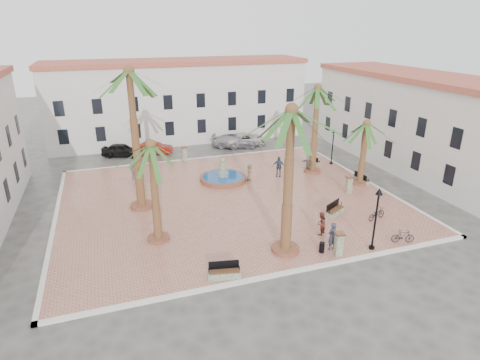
{
  "coord_description": "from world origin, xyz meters",
  "views": [
    {
      "loc": [
        -8.7,
        -28.47,
        13.28
      ],
      "look_at": [
        1.0,
        0.0,
        1.6
      ],
      "focal_mm": 30.0,
      "sensor_mm": 36.0,
      "label": 1
    }
  ],
  "objects": [
    {
      "name": "ground",
      "position": [
        0.0,
        0.0,
        0.0
      ],
      "size": [
        120.0,
        120.0,
        0.0
      ],
      "primitive_type": "plane",
      "color": "#56544F",
      "rests_on": "ground"
    },
    {
      "name": "plaza",
      "position": [
        0.0,
        0.0,
        0.07
      ],
      "size": [
        26.0,
        22.0,
        0.15
      ],
      "primitive_type": "cube",
      "color": "tan",
      "rests_on": "ground"
    },
    {
      "name": "kerb_n",
      "position": [
        0.0,
        11.0,
        0.08
      ],
      "size": [
        26.3,
        0.3,
        0.16
      ],
      "primitive_type": "cube",
      "color": "silver",
      "rests_on": "ground"
    },
    {
      "name": "kerb_s",
      "position": [
        0.0,
        -11.0,
        0.08
      ],
      "size": [
        26.3,
        0.3,
        0.16
      ],
      "primitive_type": "cube",
      "color": "silver",
      "rests_on": "ground"
    },
    {
      "name": "kerb_e",
      "position": [
        13.0,
        0.0,
        0.08
      ],
      "size": [
        0.3,
        22.3,
        0.16
      ],
      "primitive_type": "cube",
      "color": "silver",
      "rests_on": "ground"
    },
    {
      "name": "kerb_w",
      "position": [
        -13.0,
        0.0,
        0.08
      ],
      "size": [
        0.3,
        22.3,
        0.16
      ],
      "primitive_type": "cube",
      "color": "silver",
      "rests_on": "ground"
    },
    {
      "name": "building_north",
      "position": [
        -0.0,
        19.99,
        4.77
      ],
      "size": [
        30.4,
        7.4,
        9.5
      ],
      "color": "silver",
      "rests_on": "ground"
    },
    {
      "name": "building_east",
      "position": [
        19.99,
        2.0,
        4.52
      ],
      "size": [
        7.4,
        26.4,
        9.0
      ],
      "rotation": [
        0.0,
        0.0,
        1.57
      ],
      "color": "silver",
      "rests_on": "ground"
    },
    {
      "name": "fountain",
      "position": [
        0.72,
        3.91,
        0.44
      ],
      "size": [
        4.15,
        4.15,
        2.14
      ],
      "color": "brown",
      "rests_on": "plaza"
    },
    {
      "name": "palm_nw",
      "position": [
        -6.81,
        0.55,
        9.32
      ],
      "size": [
        5.63,
        5.63,
        10.59
      ],
      "color": "brown",
      "rests_on": "plaza"
    },
    {
      "name": "palm_sw",
      "position": [
        -6.32,
        -4.94,
        5.85
      ],
      "size": [
        4.63,
        4.63,
        6.77
      ],
      "color": "brown",
      "rests_on": "plaza"
    },
    {
      "name": "palm_s",
      "position": [
        0.96,
        -8.85,
        8.0
      ],
      "size": [
        5.63,
        5.63,
        9.2
      ],
      "color": "brown",
      "rests_on": "plaza"
    },
    {
      "name": "palm_e",
      "position": [
        11.98,
        -0.7,
        4.8
      ],
      "size": [
        4.9,
        4.9,
        5.73
      ],
      "color": "brown",
      "rests_on": "plaza"
    },
    {
      "name": "palm_ne",
      "position": [
        9.45,
        3.4,
        7.21
      ],
      "size": [
        5.21,
        5.21,
        8.3
      ],
      "color": "brown",
      "rests_on": "plaza"
    },
    {
      "name": "bench_s",
      "position": [
        -3.46,
        -10.38,
        0.42
      ],
      "size": [
        1.87,
        0.88,
        0.95
      ],
      "rotation": [
        0.0,
        0.0,
        -0.19
      ],
      "color": "gray",
      "rests_on": "plaza"
    },
    {
      "name": "bench_se",
      "position": [
        6.54,
        -5.45,
        0.43
      ],
      "size": [
        1.92,
        1.44,
        0.99
      ],
      "rotation": [
        0.0,
        0.0,
        0.52
      ],
      "color": "gray",
      "rests_on": "plaza"
    },
    {
      "name": "bench_e",
      "position": [
        12.25,
        -0.55,
        0.41
      ],
      "size": [
        0.67,
        1.75,
        0.9
      ],
      "rotation": [
        0.0,
        0.0,
        1.66
      ],
      "color": "gray",
      "rests_on": "plaza"
    },
    {
      "name": "bench_ne",
      "position": [
        10.66,
        5.4,
        0.39
      ],
      "size": [
        0.98,
        1.66,
        0.84
      ],
      "rotation": [
        0.0,
        0.0,
        1.91
      ],
      "color": "gray",
      "rests_on": "plaza"
    },
    {
      "name": "lamppost_s",
      "position": [
        6.2,
        -10.4,
        2.93
      ],
      "size": [
        0.45,
        0.45,
        4.11
      ],
      "color": "black",
      "rests_on": "plaza"
    },
    {
      "name": "lamppost_e",
      "position": [
        12.4,
        4.87,
        2.58
      ],
      "size": [
        0.39,
        0.39,
        3.58
      ],
      "color": "black",
      "rests_on": "plaza"
    },
    {
      "name": "bollard_se",
      "position": [
        3.79,
        -10.34,
        0.93
      ],
      "size": [
        0.61,
        0.61,
        1.5
      ],
      "rotation": [
        0.0,
        0.0,
        -0.14
      ],
      "color": "gray",
      "rests_on": "plaza"
    },
    {
      "name": "bollard_n",
      "position": [
        -1.48,
        10.4,
        0.96
      ],
      "size": [
        0.58,
        0.58,
        1.57
      ],
      "rotation": [
        0.0,
        0.0,
        0.04
      ],
      "color": "gray",
      "rests_on": "plaza"
    },
    {
      "name": "bollard_e",
      "position": [
        9.79,
        -2.21,
        0.91
      ],
      "size": [
        0.56,
        0.56,
        1.47
      ],
      "rotation": [
        0.0,
        0.0,
        -0.06
      ],
      "color": "gray",
      "rests_on": "plaza"
    },
    {
      "name": "litter_bin",
      "position": [
        3.01,
        -9.75,
        0.48
      ],
      "size": [
        0.34,
        0.34,
        0.66
      ],
      "primitive_type": "cylinder",
      "color": "black",
      "rests_on": "plaza"
    },
    {
      "name": "cyclist_a",
      "position": [
        3.74,
        -9.65,
        1.08
      ],
      "size": [
        0.76,
        0.6,
        1.85
      ],
      "primitive_type": "imported",
      "rotation": [
        0.0,
        0.0,
        3.39
      ],
      "color": "#2D3141",
      "rests_on": "plaza"
    },
    {
      "name": "bicycle_a",
      "position": [
        8.99,
        -7.05,
        0.59
      ],
      "size": [
        1.75,
        0.99,
        0.87
      ],
      "primitive_type": "imported",
      "rotation": [
        0.0,
        0.0,
        1.84
      ],
      "color": "black",
      "rests_on": "plaza"
    },
    {
      "name": "cyclist_b",
      "position": [
        4.06,
        -7.71,
        0.95
      ],
      "size": [
        0.99,
        0.93,
        1.61
      ],
      "primitive_type": "imported",
      "rotation": [
        0.0,
        0.0,
        3.71
      ],
      "color": "brown",
      "rests_on": "plaza"
    },
    {
      "name": "bicycle_b",
      "position": [
        8.52,
        -10.4,
        0.59
      ],
      "size": [
        1.54,
        0.88,
        0.89
      ],
      "primitive_type": "imported",
      "rotation": [
        0.0,
        0.0,
        1.24
      ],
      "color": "black",
      "rests_on": "plaza"
    },
    {
      "name": "pedestrian_fountain_a",
      "position": [
        2.99,
        3.23,
        0.93
      ],
      "size": [
        0.89,
        0.89,
        1.55
      ],
      "primitive_type": "imported",
      "rotation": [
        0.0,
        0.0,
        0.78
      ],
      "color": "#8E7857",
      "rests_on": "plaza"
    },
    {
      "name": "pedestrian_fountain_b",
      "position": [
        5.87,
        3.3,
        1.1
      ],
      "size": [
        1.21,
        0.93,
        1.91
      ],
      "primitive_type": "imported",
      "rotation": [
        0.0,
        0.0,
        -0.48
      ],
      "color": "#2E4156",
      "rests_on": "plaza"
    },
    {
      "name": "pedestrian_north",
      "position": [
        -6.84,
        6.75,
        1.03
      ],
      "size": [
        1.0,
        1.28,
        1.75
      ],
      "primitive_type": "imported",
      "rotation": [
        0.0,
        0.0,
        1.92
      ],
      "color": "#4E4D53",
      "rests_on": "plaza"
    },
    {
      "name": "pedestrian_east",
      "position": [
        9.02,
        3.47,
        0.99
      ],
      "size": [
        0.68,
        1.61,
        1.68
      ],
      "primitive_type": "imported",
      "rotation": [
        0.0,
        0.0,
        -1.45
      ],
      "color": "#716656",
      "rests_on": "plaza"
    },
    {
      "name": "car_black",
      "position": [
        -7.43,
        14.68,
        0.71
      ],
      "size": [
        4.51,
        2.96,
        1.43
      ],
      "primitive_type": "imported",
      "rotation": [
        0.0,
        0.0,
        1.24
      ],
      "color": "black",
      "rests_on": "ground"
    },
    {
      "name": "car_red",
      "position": [
        -3.99,
        14.48,
        0.66
      ],
      "size": [
        4.22,
        2.45,
        1.31
      ],
      "primitive_type": "imported",
      "rotation": [
        0.0,
        0.0,
        1.29
      ],
      "color": "maroon",
      "rests_on": "ground"
    },
    {
      "name": "car_silver",
      "position": [
        5.11,
        14.13,
        0.73
      ],
      "size": [
        5.43,
        3.65,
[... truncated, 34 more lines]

